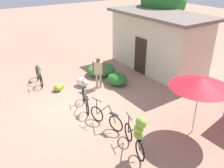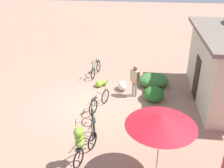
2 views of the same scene
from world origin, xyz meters
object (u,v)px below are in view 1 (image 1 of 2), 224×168
(bicycle_leftmost, at_px, (39,76))
(bicycle_near_pile, at_px, (85,100))
(market_umbrella, at_px, (201,82))
(produce_sack, at_px, (82,82))
(tree_behind_building, at_px, (163,2))
(bicycle_by_shop, at_px, (138,132))
(building_low, at_px, (158,41))
(person_vendor, at_px, (98,70))
(bicycle_center_loaded, at_px, (106,118))
(banana_pile_on_ground, at_px, (59,87))

(bicycle_leftmost, relative_size, bicycle_near_pile, 1.00)
(market_umbrella, bearing_deg, produce_sack, -164.45)
(bicycle_leftmost, bearing_deg, tree_behind_building, 87.98)
(bicycle_near_pile, xyz_separation_m, produce_sack, (-1.93, 0.86, -0.15))
(bicycle_leftmost, xyz_separation_m, bicycle_by_shop, (6.96, 0.80, 0.49))
(building_low, distance_m, bicycle_near_pile, 6.03)
(building_low, bearing_deg, bicycle_near_pile, -73.65)
(bicycle_near_pile, xyz_separation_m, bicycle_by_shop, (3.44, 0.00, 0.49))
(market_umbrella, distance_m, person_vendor, 5.26)
(market_umbrella, xyz_separation_m, bicycle_leftmost, (-7.20, -3.22, -1.65))
(tree_behind_building, xyz_separation_m, bicycle_center_loaded, (4.83, -7.39, -3.15))
(produce_sack, bearing_deg, bicycle_leftmost, -133.71)
(tree_behind_building, distance_m, produce_sack, 7.44)
(bicycle_by_shop, distance_m, banana_pile_on_ground, 5.70)
(banana_pile_on_ground, bearing_deg, bicycle_leftmost, -158.88)
(bicycle_leftmost, relative_size, person_vendor, 1.09)
(produce_sack, xyz_separation_m, person_vendor, (0.56, 0.64, 0.72))
(bicycle_leftmost, relative_size, produce_sack, 2.40)
(bicycle_by_shop, xyz_separation_m, produce_sack, (-5.37, 0.85, -0.64))
(bicycle_center_loaded, bearing_deg, tree_behind_building, 123.18)
(market_umbrella, distance_m, produce_sack, 6.10)
(bicycle_near_pile, bearing_deg, bicycle_leftmost, -167.14)
(banana_pile_on_ground, bearing_deg, building_low, 84.73)
(building_low, relative_size, person_vendor, 3.91)
(market_umbrella, height_order, banana_pile_on_ground, market_umbrella)
(tree_behind_building, bearing_deg, market_umbrella, -35.78)
(bicycle_near_pile, bearing_deg, bicycle_center_loaded, 0.55)
(tree_behind_building, distance_m, bicycle_near_pile, 8.66)
(tree_behind_building, xyz_separation_m, market_umbrella, (6.91, -4.98, -1.49))
(tree_behind_building, bearing_deg, banana_pile_on_ground, -82.44)
(banana_pile_on_ground, bearing_deg, bicycle_center_loaded, 4.69)
(tree_behind_building, relative_size, bicycle_leftmost, 2.96)
(tree_behind_building, relative_size, banana_pile_on_ground, 6.86)
(bicycle_center_loaded, relative_size, produce_sack, 2.25)
(bicycle_leftmost, xyz_separation_m, bicycle_center_loaded, (5.12, 0.82, -0.01))
(market_umbrella, bearing_deg, building_low, 148.81)
(bicycle_leftmost, xyz_separation_m, bicycle_near_pile, (3.52, 0.80, 0.00))
(tree_behind_building, distance_m, bicycle_leftmost, 8.79)
(bicycle_leftmost, bearing_deg, market_umbrella, 24.10)
(bicycle_near_pile, distance_m, person_vendor, 2.10)
(produce_sack, bearing_deg, tree_behind_building, 101.21)
(tree_behind_building, bearing_deg, person_vendor, -72.56)
(produce_sack, bearing_deg, building_low, 86.75)
(bicycle_by_shop, height_order, produce_sack, bicycle_by_shop)
(market_umbrella, bearing_deg, bicycle_leftmost, -155.90)
(market_umbrella, distance_m, bicycle_center_loaded, 3.59)
(bicycle_center_loaded, height_order, produce_sack, bicycle_center_loaded)
(tree_behind_building, distance_m, banana_pile_on_ground, 8.46)
(produce_sack, bearing_deg, bicycle_by_shop, -9.04)
(market_umbrella, xyz_separation_m, banana_pile_on_ground, (-5.89, -2.72, -1.88))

